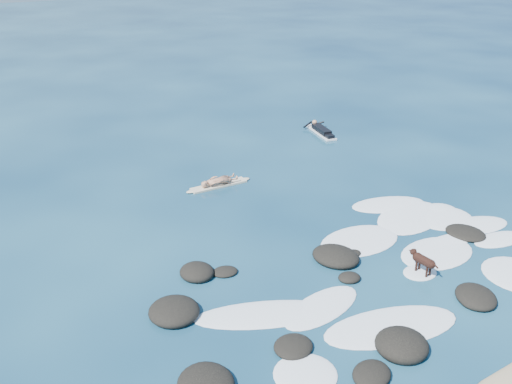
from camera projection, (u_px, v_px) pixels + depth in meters
ground at (357, 252)px, 18.64m from camera, size 160.00×160.00×0.00m
reef_rocks at (349, 300)px, 16.02m from camera, size 15.28×7.27×0.60m
breaking_foam at (411, 256)px, 18.40m from camera, size 12.82×8.14×0.12m
standing_surfer_rig at (218, 172)px, 23.14m from camera, size 2.89×0.58×1.65m
paddling_surfer_rig at (321, 131)px, 29.38m from camera, size 1.24×2.75×0.47m
dog at (423, 260)px, 17.26m from camera, size 0.37×1.15×0.73m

